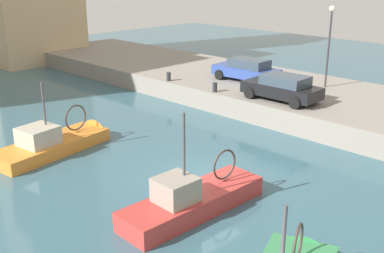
{
  "coord_description": "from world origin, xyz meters",
  "views": [
    {
      "loc": [
        -12.69,
        -12.06,
        8.17
      ],
      "look_at": [
        1.9,
        2.46,
        1.2
      ],
      "focal_mm": 44.29,
      "sensor_mm": 36.0,
      "label": 1
    }
  ],
  "objects_px": {
    "fishing_boat_orange": "(59,147)",
    "fishing_boat_red": "(199,206)",
    "parked_car_black": "(282,87)",
    "parked_car_blue": "(247,70)",
    "quay_streetlamp": "(330,33)",
    "mooring_bollard_north": "(169,77)",
    "mooring_bollard_mid": "(215,87)"
  },
  "relations": [
    {
      "from": "fishing_boat_orange",
      "to": "fishing_boat_red",
      "type": "bearing_deg",
      "value": -86.55
    },
    {
      "from": "fishing_boat_red",
      "to": "parked_car_black",
      "type": "xyz_separation_m",
      "value": [
        10.41,
        3.79,
        1.81
      ]
    },
    {
      "from": "fishing_boat_red",
      "to": "parked_car_blue",
      "type": "relative_size",
      "value": 1.46
    },
    {
      "from": "quay_streetlamp",
      "to": "mooring_bollard_north",
      "type": "bearing_deg",
      "value": 125.36
    },
    {
      "from": "parked_car_blue",
      "to": "quay_streetlamp",
      "type": "bearing_deg",
      "value": -63.98
    },
    {
      "from": "mooring_bollard_mid",
      "to": "parked_car_black",
      "type": "bearing_deg",
      "value": -72.94
    },
    {
      "from": "fishing_boat_red",
      "to": "mooring_bollard_north",
      "type": "bearing_deg",
      "value": 51.66
    },
    {
      "from": "fishing_boat_orange",
      "to": "parked_car_blue",
      "type": "xyz_separation_m",
      "value": [
        13.25,
        -0.58,
        1.8
      ]
    },
    {
      "from": "parked_car_black",
      "to": "mooring_bollard_mid",
      "type": "height_order",
      "value": "parked_car_black"
    },
    {
      "from": "mooring_bollard_north",
      "to": "parked_car_black",
      "type": "bearing_deg",
      "value": -81.41
    },
    {
      "from": "fishing_boat_red",
      "to": "mooring_bollard_mid",
      "type": "xyz_separation_m",
      "value": [
        9.22,
        7.66,
        1.35
      ]
    },
    {
      "from": "parked_car_blue",
      "to": "mooring_bollard_mid",
      "type": "xyz_separation_m",
      "value": [
        -3.5,
        -0.44,
        -0.46
      ]
    },
    {
      "from": "fishing_boat_orange",
      "to": "mooring_bollard_mid",
      "type": "distance_m",
      "value": 9.89
    },
    {
      "from": "fishing_boat_orange",
      "to": "parked_car_black",
      "type": "distance_m",
      "value": 12.12
    },
    {
      "from": "parked_car_blue",
      "to": "mooring_bollard_north",
      "type": "relative_size",
      "value": 8.07
    },
    {
      "from": "fishing_boat_red",
      "to": "parked_car_black",
      "type": "distance_m",
      "value": 11.23
    },
    {
      "from": "fishing_boat_orange",
      "to": "mooring_bollard_mid",
      "type": "height_order",
      "value": "fishing_boat_orange"
    },
    {
      "from": "parked_car_blue",
      "to": "parked_car_black",
      "type": "bearing_deg",
      "value": -118.18
    },
    {
      "from": "fishing_boat_orange",
      "to": "parked_car_blue",
      "type": "bearing_deg",
      "value": -2.52
    },
    {
      "from": "mooring_bollard_mid",
      "to": "mooring_bollard_north",
      "type": "bearing_deg",
      "value": 90.0
    },
    {
      "from": "parked_car_blue",
      "to": "mooring_bollard_north",
      "type": "distance_m",
      "value": 5.01
    },
    {
      "from": "fishing_boat_red",
      "to": "parked_car_blue",
      "type": "height_order",
      "value": "fishing_boat_red"
    },
    {
      "from": "fishing_boat_orange",
      "to": "mooring_bollard_north",
      "type": "relative_size",
      "value": 11.92
    },
    {
      "from": "fishing_boat_red",
      "to": "parked_car_black",
      "type": "bearing_deg",
      "value": 19.99
    },
    {
      "from": "fishing_boat_red",
      "to": "mooring_bollard_mid",
      "type": "relative_size",
      "value": 11.75
    },
    {
      "from": "parked_car_blue",
      "to": "quay_streetlamp",
      "type": "relative_size",
      "value": 0.92
    },
    {
      "from": "fishing_boat_orange",
      "to": "parked_car_black",
      "type": "xyz_separation_m",
      "value": [
        10.94,
        -4.9,
        1.8
      ]
    },
    {
      "from": "mooring_bollard_north",
      "to": "quay_streetlamp",
      "type": "distance_m",
      "value": 10.21
    },
    {
      "from": "fishing_boat_orange",
      "to": "parked_car_black",
      "type": "relative_size",
      "value": 1.52
    },
    {
      "from": "parked_car_blue",
      "to": "mooring_bollard_north",
      "type": "height_order",
      "value": "parked_car_blue"
    },
    {
      "from": "fishing_boat_red",
      "to": "parked_car_black",
      "type": "relative_size",
      "value": 1.5
    },
    {
      "from": "mooring_bollard_mid",
      "to": "quay_streetlamp",
      "type": "height_order",
      "value": "quay_streetlamp"
    }
  ]
}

